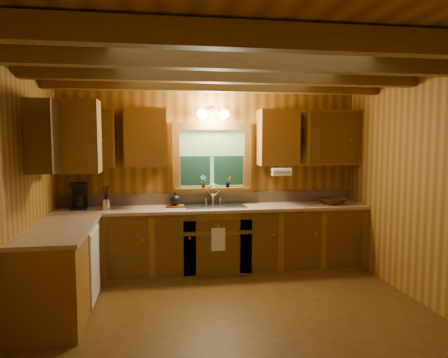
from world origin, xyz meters
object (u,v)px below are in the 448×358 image
object	(u,v)px
sink	(215,210)
cutting_board	(175,206)
coffee_maker	(79,196)
wicker_basket	(333,201)

from	to	relation	value
sink	cutting_board	size ratio (longest dim) A/B	3.28
coffee_maker	wicker_basket	size ratio (longest dim) A/B	0.94
sink	wicker_basket	distance (m)	1.68
sink	coffee_maker	world-z (taller)	coffee_maker
sink	wicker_basket	world-z (taller)	sink
cutting_board	wicker_basket	distance (m)	2.22
coffee_maker	cutting_board	xyz separation A→B (m)	(1.25, -0.05, -0.16)
coffee_maker	cutting_board	size ratio (longest dim) A/B	1.40
sink	wicker_basket	bearing A→B (deg)	-2.05
cutting_board	wicker_basket	world-z (taller)	wicker_basket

